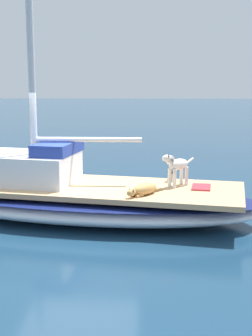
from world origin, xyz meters
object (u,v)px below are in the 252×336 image
deck_towel (201,187)px  deck_winch (171,177)px  sailboat_main (77,200)px  dog_tan (144,189)px  dog_white (177,166)px

deck_towel → deck_winch: bearing=45.4°
sailboat_main → dog_tan: 1.64m
sailboat_main → deck_winch: (0.37, -1.92, 0.42)m
dog_tan → deck_winch: dog_tan is taller
deck_towel → dog_tan: bearing=119.1°
dog_tan → deck_winch: (1.19, -0.56, -0.01)m
deck_winch → deck_towel: size_ratio=0.38×
dog_tan → deck_winch: size_ratio=3.67×
deck_winch → deck_towel: (-0.56, -0.57, -0.08)m
dog_white → deck_winch: size_ratio=3.50×
dog_tan → deck_winch: 1.32m
dog_white → deck_towel: dog_white is taller
deck_winch → deck_towel: 0.80m
sailboat_main → deck_towel: size_ratio=13.52×
sailboat_main → deck_towel: 2.52m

